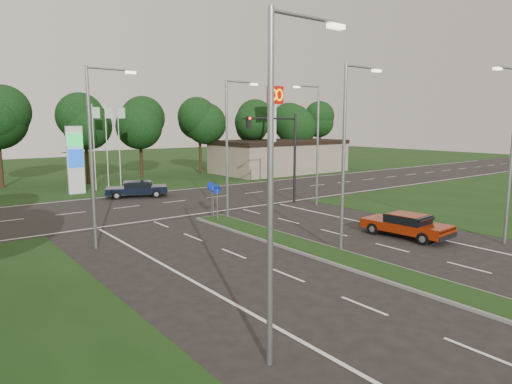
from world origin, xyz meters
TOP-DOWN VIEW (x-y plane):
  - ground at (0.00, 0.00)m, footprint 160.00×160.00m
  - verge_far at (0.00, 55.00)m, footprint 160.00×50.00m
  - cross_road at (0.00, 24.00)m, footprint 160.00×12.00m
  - median_kerb at (0.00, 4.00)m, footprint 2.00×26.00m
  - commercial_building at (22.00, 36.00)m, footprint 16.00×9.00m
  - streetlight_median_near at (1.00, 6.00)m, footprint 2.53×0.22m
  - streetlight_median_far at (1.00, 16.00)m, footprint 2.53×0.22m
  - streetlight_left_near at (-8.30, 0.00)m, footprint 2.53×0.22m
  - streetlight_left_far at (-8.30, 14.00)m, footprint 2.53×0.22m
  - streetlight_right_far at (8.80, 16.00)m, footprint 2.53×0.22m
  - streetlight_right_near at (8.80, 2.00)m, footprint 2.53×0.22m
  - traffic_signal at (7.19, 18.00)m, footprint 5.10×0.42m
  - median_signs at (0.00, 16.40)m, footprint 1.16×1.76m
  - gas_pylon at (-3.79, 33.05)m, footprint 5.80×1.26m
  - mcdonalds_sign at (18.00, 31.97)m, footprint 2.20×0.47m
  - treeline_far at (0.10, 39.93)m, footprint 6.00×6.00m
  - red_sedan at (6.00, 5.93)m, footprint 2.33×4.90m
  - navy_sedan at (-0.48, 27.99)m, footprint 5.39×3.79m

SIDE VIEW (x-z plane):
  - ground at x=0.00m, z-range 0.00..0.00m
  - verge_far at x=0.00m, z-range -0.01..0.01m
  - cross_road at x=0.00m, z-range -0.01..0.01m
  - median_kerb at x=0.00m, z-range 0.00..0.12m
  - red_sedan at x=6.00m, z-range 0.05..1.36m
  - navy_sedan at x=-0.48m, z-range 0.05..1.42m
  - median_signs at x=0.00m, z-range 0.52..2.90m
  - commercial_building at x=22.00m, z-range 0.00..4.00m
  - gas_pylon at x=-3.79m, z-range -0.80..7.20m
  - traffic_signal at x=7.19m, z-range 1.15..8.15m
  - streetlight_median_near at x=1.00m, z-range 0.58..9.58m
  - streetlight_median_far at x=1.00m, z-range 0.58..9.58m
  - streetlight_left_near at x=-8.30m, z-range 0.58..9.58m
  - streetlight_left_far at x=-8.30m, z-range 0.58..9.58m
  - streetlight_right_far at x=8.80m, z-range 0.58..9.58m
  - streetlight_right_near at x=8.80m, z-range 0.58..9.58m
  - treeline_far at x=0.10m, z-range 1.88..11.78m
  - mcdonalds_sign at x=18.00m, z-range 2.79..13.19m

